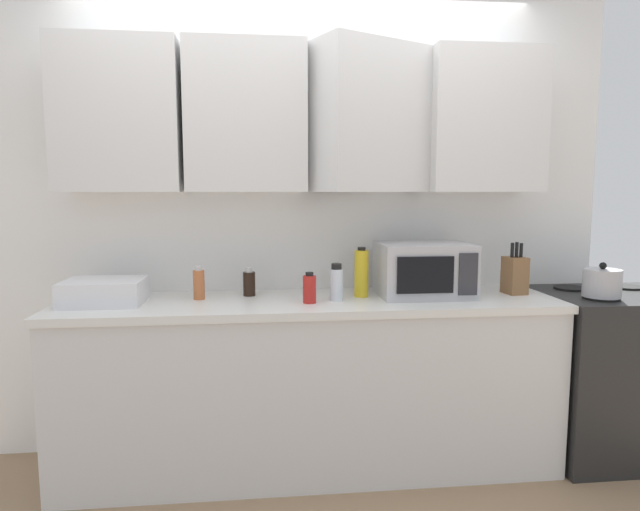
# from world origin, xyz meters

# --- Properties ---
(wall_back_with_cabinets) EXTENTS (3.43, 0.56, 2.60)m
(wall_back_with_cabinets) POSITION_xyz_m (0.00, -0.07, 1.58)
(wall_back_with_cabinets) COLOR white
(wall_back_with_cabinets) RESTS_ON ground_plane
(counter_run) EXTENTS (2.56, 0.63, 0.90)m
(counter_run) POSITION_xyz_m (0.00, -0.30, 0.45)
(counter_run) COLOR silver
(counter_run) RESTS_ON ground_plane
(stove_range) EXTENTS (0.76, 0.64, 0.91)m
(stove_range) POSITION_xyz_m (1.66, -0.32, 0.45)
(stove_range) COLOR black
(stove_range) RESTS_ON ground_plane
(kettle) EXTENTS (0.19, 0.19, 0.18)m
(kettle) POSITION_xyz_m (1.49, -0.46, 0.98)
(kettle) COLOR #B2B2B7
(kettle) RESTS_ON stove_range
(microwave) EXTENTS (0.48, 0.37, 0.28)m
(microwave) POSITION_xyz_m (0.61, -0.27, 1.04)
(microwave) COLOR #B7B7BC
(microwave) RESTS_ON counter_run
(dish_rack) EXTENTS (0.38, 0.30, 0.12)m
(dish_rack) POSITION_xyz_m (-1.02, -0.30, 0.96)
(dish_rack) COLOR silver
(dish_rack) RESTS_ON counter_run
(knife_block) EXTENTS (0.11, 0.13, 0.28)m
(knife_block) POSITION_xyz_m (1.11, -0.27, 1.00)
(knife_block) COLOR brown
(knife_block) RESTS_ON counter_run
(bottle_spice_jar) EXTENTS (0.06, 0.06, 0.17)m
(bottle_spice_jar) POSITION_xyz_m (-0.57, -0.24, 0.98)
(bottle_spice_jar) COLOR #BC6638
(bottle_spice_jar) RESTS_ON counter_run
(bottle_red_sauce) EXTENTS (0.07, 0.07, 0.15)m
(bottle_red_sauce) POSITION_xyz_m (-0.01, -0.39, 0.97)
(bottle_red_sauce) COLOR red
(bottle_red_sauce) RESTS_ON counter_run
(bottle_clear_tall) EXTENTS (0.07, 0.07, 0.19)m
(bottle_clear_tall) POSITION_xyz_m (0.13, -0.35, 0.99)
(bottle_clear_tall) COLOR silver
(bottle_clear_tall) RESTS_ON counter_run
(bottle_soy_dark) EXTENTS (0.06, 0.06, 0.15)m
(bottle_soy_dark) POSITION_xyz_m (-0.32, -0.17, 0.97)
(bottle_soy_dark) COLOR black
(bottle_soy_dark) RESTS_ON counter_run
(bottle_yellow_mustard) EXTENTS (0.07, 0.07, 0.26)m
(bottle_yellow_mustard) POSITION_xyz_m (0.27, -0.26, 1.03)
(bottle_yellow_mustard) COLOR gold
(bottle_yellow_mustard) RESTS_ON counter_run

